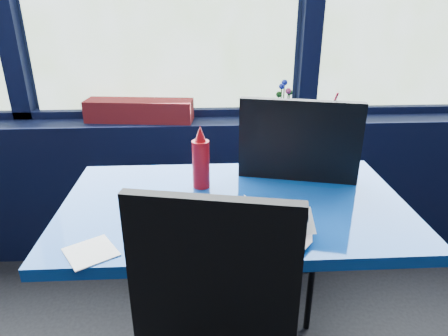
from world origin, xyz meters
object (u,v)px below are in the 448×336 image
chair_near_back (280,195)px  ketchup_bottle (201,160)px  soda_cup (320,154)px  planter_box (139,110)px  food_basket (264,228)px  flower_vase (284,108)px  near_table (234,245)px

chair_near_back → ketchup_bottle: (-0.34, -0.18, 0.24)m
soda_cup → planter_box: bearing=142.1°
planter_box → chair_near_back: bearing=-32.7°
food_basket → ketchup_bottle: size_ratio=1.30×
chair_near_back → soda_cup: size_ratio=3.14×
ketchup_bottle → flower_vase: bearing=57.5°
planter_box → food_basket: bearing=-58.4°
ketchup_bottle → soda_cup: soda_cup is taller
near_table → chair_near_back: chair_near_back is taller
food_basket → soda_cup: 0.55m
near_table → ketchup_bottle: (-0.12, 0.13, 0.29)m
soda_cup → food_basket: bearing=-122.3°
near_table → soda_cup: soda_cup is taller
food_basket → flower_vase: bearing=92.0°
planter_box → soda_cup: bearing=-31.3°
food_basket → ketchup_bottle: bearing=132.2°
planter_box → soda_cup: soda_cup is taller
planter_box → soda_cup: (0.80, -0.63, -0.02)m
planter_box → soda_cup: size_ratio=1.66×
chair_near_back → soda_cup: 0.27m
chair_near_back → ketchup_bottle: 0.46m
ketchup_bottle → chair_near_back: bearing=27.5°
flower_vase → ketchup_bottle: bearing=-122.5°
flower_vase → food_basket: size_ratio=0.69×
chair_near_back → planter_box: 0.90m
chair_near_back → food_basket: size_ratio=3.42×
chair_near_back → flower_vase: bearing=-87.2°
food_basket → ketchup_bottle: 0.42m
near_table → food_basket: 0.33m
near_table → food_basket: size_ratio=3.84×
chair_near_back → flower_vase: chair_near_back is taller
chair_near_back → planter_box: chair_near_back is taller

